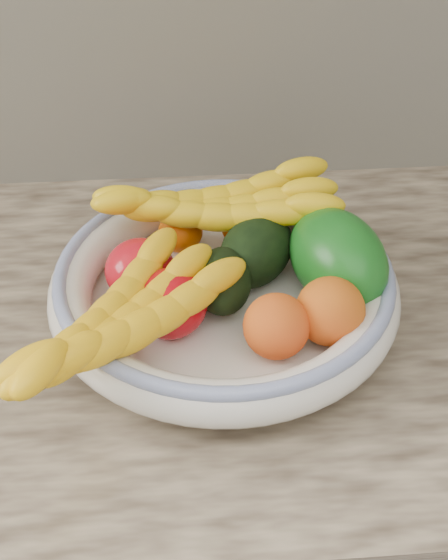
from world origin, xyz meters
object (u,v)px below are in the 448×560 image
green_mango (338,259)px  banana_bunch_back (216,211)px  fruit_bowl (224,288)px  banana_bunch_front (120,328)px

green_mango → banana_bunch_back: green_mango is taller
fruit_bowl → banana_bunch_back: bearing=91.2°
banana_bunch_back → banana_bunch_front: bearing=-122.7°
fruit_bowl → banana_bunch_front: 0.15m
fruit_bowl → banana_bunch_back: size_ratio=1.29×
green_mango → fruit_bowl: bearing=162.9°
green_mango → banana_bunch_front: size_ratio=0.47×
banana_bunch_back → banana_bunch_front: banana_bunch_back is taller
banana_bunch_back → fruit_bowl: bearing=-91.6°
green_mango → banana_bunch_back: bearing=125.7°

